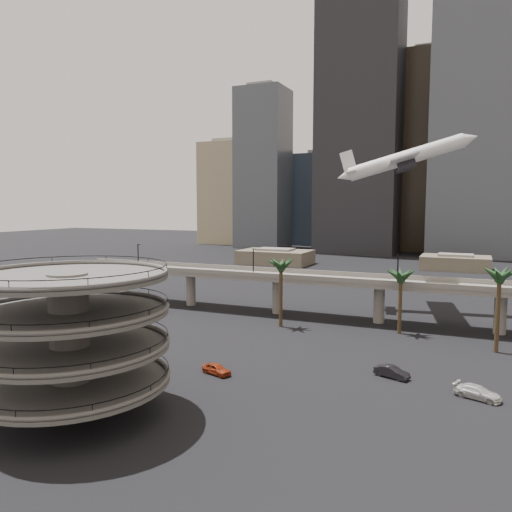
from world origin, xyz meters
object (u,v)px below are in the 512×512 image
at_px(car_c, 478,392).
at_px(car_b, 392,372).
at_px(car_a, 216,369).
at_px(parking_ramp, 69,330).
at_px(overpass, 326,283).
at_px(airborne_jet, 405,159).

bearing_deg(car_c, car_b, 91.05).
relative_size(car_a, car_c, 0.82).
bearing_deg(car_a, parking_ramp, 172.24).
bearing_deg(overpass, parking_ramp, -102.43).
height_order(parking_ramp, car_c, parking_ramp).
distance_m(car_a, car_c, 34.01).
xyz_separation_m(overpass, car_b, (18.39, -31.90, -6.54)).
bearing_deg(car_a, overpass, 11.03).
distance_m(parking_ramp, airborne_jet, 83.85).
relative_size(car_b, car_c, 0.88).
height_order(overpass, car_c, overpass).
xyz_separation_m(airborne_jet, car_c, (16.30, -52.33, -33.22)).
xyz_separation_m(car_a, car_c, (33.61, 5.16, 0.03)).
height_order(parking_ramp, overpass, parking_ramp).
distance_m(overpass, car_c, 46.32).
xyz_separation_m(parking_ramp, car_a, (8.61, 18.50, -9.06)).
distance_m(parking_ramp, car_a, 22.32).
xyz_separation_m(airborne_jet, car_b, (5.46, -48.88, -33.22)).
height_order(car_b, car_c, car_c).
bearing_deg(airborne_jet, parking_ramp, -119.12).
xyz_separation_m(overpass, airborne_jet, (12.93, 16.99, 26.69)).
relative_size(airborne_jet, car_a, 6.77).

